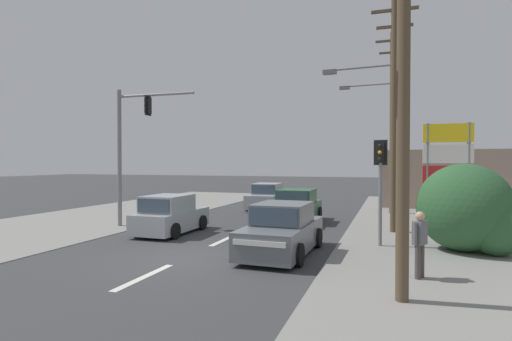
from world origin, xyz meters
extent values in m
plane|color=#3A3A3D|center=(0.00, 0.00, 0.00)|extent=(140.00, 140.00, 0.00)
cube|color=silver|center=(0.00, -2.00, 0.00)|extent=(0.20, 2.40, 0.01)
cube|color=silver|center=(0.00, 3.00, 0.00)|extent=(0.20, 2.40, 0.01)
cube|color=silver|center=(0.00, 8.00, 0.00)|extent=(0.20, 2.40, 0.01)
cube|color=gray|center=(-8.50, 4.00, 0.01)|extent=(8.00, 40.00, 0.02)
cylinder|color=brown|center=(5.93, -1.85, 5.31)|extent=(0.26, 0.26, 10.62)
cylinder|color=brown|center=(5.82, 6.59, 4.67)|extent=(0.26, 0.26, 9.34)
cube|color=brown|center=(5.82, 6.59, 8.89)|extent=(1.80, 0.12, 0.11)
cube|color=brown|center=(5.82, 6.59, 8.24)|extent=(1.40, 0.12, 0.10)
cylinder|color=slate|center=(4.52, 6.69, 6.72)|extent=(2.60, 0.29, 0.09)
cube|color=#595B60|center=(3.23, 6.79, 6.65)|extent=(0.58, 0.32, 0.18)
cylinder|color=brown|center=(5.77, 12.94, 4.99)|extent=(0.26, 0.26, 9.97)
cube|color=brown|center=(5.77, 12.94, 9.52)|extent=(1.80, 0.12, 0.11)
cube|color=brown|center=(5.77, 12.94, 8.87)|extent=(1.40, 0.12, 0.10)
cylinder|color=slate|center=(4.47, 13.02, 7.18)|extent=(2.60, 0.25, 0.09)
cube|color=#595B60|center=(3.18, 13.10, 7.11)|extent=(0.58, 0.31, 0.18)
cylinder|color=slate|center=(-5.62, 4.40, 3.00)|extent=(0.18, 0.18, 6.00)
cylinder|color=slate|center=(-3.82, 4.46, 5.70)|extent=(3.60, 0.23, 0.11)
cube|color=black|center=(-4.18, 4.44, 5.25)|extent=(0.21, 0.27, 0.68)
cube|color=black|center=(-4.18, 4.44, 5.25)|extent=(0.05, 0.44, 0.84)
sphere|color=black|center=(-4.30, 4.44, 5.47)|extent=(0.13, 0.13, 0.13)
sphere|color=black|center=(-4.30, 4.44, 5.25)|extent=(0.13, 0.13, 0.13)
sphere|color=green|center=(-4.30, 4.44, 5.03)|extent=(0.13, 0.13, 0.13)
cylinder|color=slate|center=(5.38, 3.61, 1.40)|extent=(0.12, 0.12, 2.80)
cube|color=black|center=(5.38, 3.61, 3.14)|extent=(0.29, 0.24, 0.68)
cube|color=black|center=(5.38, 3.61, 3.14)|extent=(0.44, 0.11, 0.84)
sphere|color=black|center=(5.36, 3.49, 3.36)|extent=(0.13, 0.13, 0.13)
sphere|color=orange|center=(5.36, 3.49, 3.14)|extent=(0.13, 0.13, 0.13)
sphere|color=black|center=(5.36, 3.49, 2.92)|extent=(0.13, 0.13, 0.13)
cylinder|color=slate|center=(7.30, 9.53, 2.30)|extent=(0.16, 0.16, 4.60)
cylinder|color=slate|center=(9.00, 9.53, 2.30)|extent=(0.16, 0.16, 4.60)
cube|color=yellow|center=(8.15, 9.53, 4.15)|extent=(2.10, 0.14, 0.84)
cube|color=silver|center=(8.15, 9.53, 3.20)|extent=(2.10, 0.14, 0.84)
cube|color=red|center=(8.15, 9.53, 2.25)|extent=(2.10, 0.14, 0.84)
ellipsoid|color=#2D5B33|center=(7.91, 3.65, 1.39)|extent=(2.86, 2.57, 2.77)
ellipsoid|color=#2D5B33|center=(8.70, 3.23, 0.90)|extent=(1.57, 1.43, 1.80)
cube|color=gray|center=(11.00, 16.00, 1.80)|extent=(12.00, 1.00, 3.60)
cube|color=#A3A8AD|center=(-2.57, 3.62, 0.51)|extent=(1.62, 3.61, 0.76)
cube|color=#A3A8AD|center=(-2.57, 3.32, 1.21)|extent=(1.49, 1.91, 0.64)
cube|color=#384756|center=(-2.56, 4.29, 1.21)|extent=(1.36, 0.07, 0.54)
cube|color=#384756|center=(-2.57, 2.35, 1.21)|extent=(1.33, 0.07, 0.51)
cube|color=white|center=(-2.56, 5.44, 0.68)|extent=(1.36, 0.05, 0.14)
cylinder|color=black|center=(-3.36, 4.74, 0.30)|extent=(0.18, 0.60, 0.60)
cylinder|color=black|center=(-1.76, 4.73, 0.30)|extent=(0.18, 0.60, 0.60)
cylinder|color=black|center=(-3.37, 2.51, 0.30)|extent=(0.18, 0.60, 0.60)
cylinder|color=black|center=(-1.77, 2.50, 0.30)|extent=(0.18, 0.60, 0.60)
cube|color=#235633|center=(1.55, 7.87, 0.54)|extent=(1.72, 4.21, 0.80)
cube|color=#235633|center=(1.55, 7.92, 1.25)|extent=(1.57, 1.91, 0.62)
cube|color=#384756|center=(1.56, 6.95, 1.25)|extent=(1.44, 0.07, 0.53)
cube|color=#384756|center=(1.55, 8.89, 1.25)|extent=(1.40, 0.07, 0.50)
cube|color=white|center=(1.56, 5.75, 0.72)|extent=(1.45, 0.05, 0.14)
cylinder|color=black|center=(2.41, 6.57, 0.32)|extent=(0.19, 0.64, 0.64)
cylinder|color=black|center=(0.71, 6.56, 0.32)|extent=(0.19, 0.64, 0.64)
cylinder|color=black|center=(2.39, 9.17, 0.32)|extent=(0.19, 0.64, 0.64)
cylinder|color=black|center=(0.69, 9.16, 0.32)|extent=(0.19, 0.64, 0.64)
cube|color=#A3A8AD|center=(-1.38, 12.84, 0.54)|extent=(1.87, 4.27, 0.80)
cube|color=#A3A8AD|center=(-1.38, 12.79, 1.25)|extent=(1.64, 1.96, 0.62)
cube|color=#384756|center=(-1.42, 13.76, 1.25)|extent=(1.44, 0.12, 0.53)
cube|color=#384756|center=(-1.34, 11.82, 1.25)|extent=(1.41, 0.12, 0.50)
cube|color=white|center=(-1.47, 14.95, 0.72)|extent=(1.45, 0.10, 0.14)
cylinder|color=black|center=(-2.29, 14.10, 0.32)|extent=(0.22, 0.65, 0.64)
cylinder|color=black|center=(-0.59, 14.17, 0.32)|extent=(0.22, 0.65, 0.64)
cylinder|color=black|center=(-2.18, 11.50, 0.32)|extent=(0.22, 0.65, 0.64)
cylinder|color=black|center=(-0.48, 11.57, 0.32)|extent=(0.22, 0.65, 0.64)
cube|color=slate|center=(2.56, 1.48, 0.54)|extent=(1.81, 4.24, 0.80)
cube|color=slate|center=(2.56, 1.53, 1.25)|extent=(1.61, 1.94, 0.62)
cube|color=#384756|center=(2.53, 0.56, 1.25)|extent=(1.44, 0.10, 0.53)
cube|color=#384756|center=(2.58, 2.50, 1.25)|extent=(1.41, 0.10, 0.50)
cube|color=white|center=(2.50, -0.63, 0.72)|extent=(1.45, 0.08, 0.14)
cylinder|color=black|center=(3.37, 0.16, 0.32)|extent=(0.21, 0.64, 0.64)
cylinder|color=black|center=(1.67, 0.20, 0.32)|extent=(0.21, 0.64, 0.64)
cylinder|color=black|center=(3.44, 2.76, 0.32)|extent=(0.21, 0.64, 0.64)
cylinder|color=black|center=(1.74, 2.81, 0.32)|extent=(0.21, 0.64, 0.64)
cylinder|color=#47423D|center=(6.33, -0.12, 0.42)|extent=(0.14, 0.14, 0.84)
cylinder|color=#47423D|center=(6.42, 0.03, 0.42)|extent=(0.14, 0.14, 0.84)
cube|color=slate|center=(6.37, -0.05, 1.12)|extent=(0.37, 0.42, 0.56)
sphere|color=tan|center=(6.37, -0.05, 1.52)|extent=(0.22, 0.22, 0.22)
cylinder|color=slate|center=(6.26, -0.25, 1.12)|extent=(0.09, 0.09, 0.54)
cylinder|color=slate|center=(6.49, 0.16, 1.12)|extent=(0.09, 0.09, 0.54)
camera|label=1|loc=(5.69, -10.32, 2.79)|focal=28.00mm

